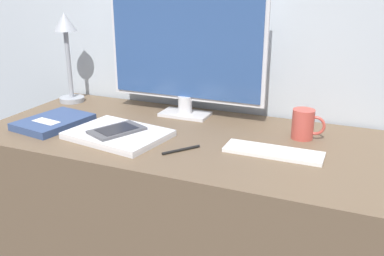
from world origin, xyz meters
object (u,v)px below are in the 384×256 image
at_px(monitor, 185,51).
at_px(laptop, 118,134).
at_px(desk_lamp, 67,44).
at_px(notebook, 54,122).
at_px(keyboard, 273,152).
at_px(ereader, 117,130).
at_px(coffee_mug, 304,124).
at_px(pen, 181,150).

relative_size(monitor, laptop, 1.78).
bearing_deg(desk_lamp, laptop, -35.56).
relative_size(desk_lamp, notebook, 1.36).
relative_size(keyboard, notebook, 1.09).
distance_m(laptop, ereader, 0.02).
distance_m(ereader, coffee_mug, 0.64).
xyz_separation_m(coffee_mug, pen, (-0.34, -0.27, -0.05)).
bearing_deg(laptop, notebook, 177.08).
bearing_deg(desk_lamp, notebook, -63.93).
distance_m(keyboard, desk_lamp, 1.02).
distance_m(ereader, notebook, 0.29).
bearing_deg(keyboard, desk_lamp, 165.53).
relative_size(monitor, desk_lamp, 1.65).
height_order(keyboard, desk_lamp, desk_lamp).
bearing_deg(ereader, pen, -6.23).
height_order(monitor, laptop, monitor).
bearing_deg(ereader, laptop, 26.22).
distance_m(keyboard, ereader, 0.54).
xyz_separation_m(monitor, desk_lamp, (-0.55, -0.01, -0.01)).
height_order(laptop, pen, laptop).
bearing_deg(laptop, coffee_mug, 22.01).
relative_size(keyboard, laptop, 0.86).
height_order(laptop, coffee_mug, coffee_mug).
bearing_deg(pen, laptop, 173.31).
xyz_separation_m(keyboard, laptop, (-0.53, -0.06, 0.00)).
relative_size(keyboard, coffee_mug, 2.74).
xyz_separation_m(laptop, pen, (0.25, -0.03, -0.01)).
xyz_separation_m(ereader, desk_lamp, (-0.43, 0.31, 0.23)).
bearing_deg(keyboard, ereader, -173.08).
bearing_deg(notebook, pen, -4.68).
xyz_separation_m(monitor, pen, (0.14, -0.35, -0.26)).
height_order(laptop, ereader, ereader).
bearing_deg(monitor, ereader, -109.98).
height_order(ereader, pen, ereader).
height_order(notebook, coffee_mug, coffee_mug).
xyz_separation_m(keyboard, ereader, (-0.53, -0.06, 0.02)).
xyz_separation_m(notebook, coffee_mug, (0.88, 0.22, 0.04)).
xyz_separation_m(monitor, keyboard, (0.41, -0.26, -0.25)).
bearing_deg(desk_lamp, monitor, 0.91).
relative_size(desk_lamp, pen, 3.45).
distance_m(keyboard, notebook, 0.82).
bearing_deg(desk_lamp, keyboard, -14.47).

